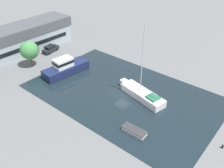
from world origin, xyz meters
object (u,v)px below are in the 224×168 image
object	(u,v)px
parked_car	(50,49)
small_dinghy	(134,131)
warehouse_building	(25,37)
motor_cruiser	(65,68)
quay_tree_near_building	(29,51)
sailboat_moored	(142,94)

from	to	relation	value
parked_car	small_dinghy	size ratio (longest dim) A/B	1.18
parked_car	small_dinghy	distance (m)	34.15
warehouse_building	motor_cruiser	world-z (taller)	warehouse_building
quay_tree_near_building	motor_cruiser	distance (m)	9.02
quay_tree_near_building	parked_car	world-z (taller)	quay_tree_near_building
sailboat_moored	small_dinghy	distance (m)	9.37
sailboat_moored	quay_tree_near_building	bearing A→B (deg)	114.68
quay_tree_near_building	motor_cruiser	bearing A→B (deg)	-72.34
small_dinghy	motor_cruiser	bearing A→B (deg)	-105.21
quay_tree_near_building	parked_car	bearing A→B (deg)	19.79
warehouse_building	quay_tree_near_building	distance (m)	9.51
warehouse_building	parked_car	world-z (taller)	warehouse_building
quay_tree_near_building	motor_cruiser	world-z (taller)	quay_tree_near_building
parked_car	motor_cruiser	bearing A→B (deg)	-32.43
warehouse_building	sailboat_moored	xyz separation A→B (m)	(1.14, -34.12, -2.46)
motor_cruiser	parked_car	bearing A→B (deg)	-16.88
small_dinghy	warehouse_building	bearing A→B (deg)	-101.79
small_dinghy	quay_tree_near_building	bearing A→B (deg)	-96.50
warehouse_building	sailboat_moored	distance (m)	34.23
parked_car	motor_cruiser	distance (m)	11.88
quay_tree_near_building	small_dinghy	world-z (taller)	quay_tree_near_building
parked_car	small_dinghy	bearing A→B (deg)	-26.36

